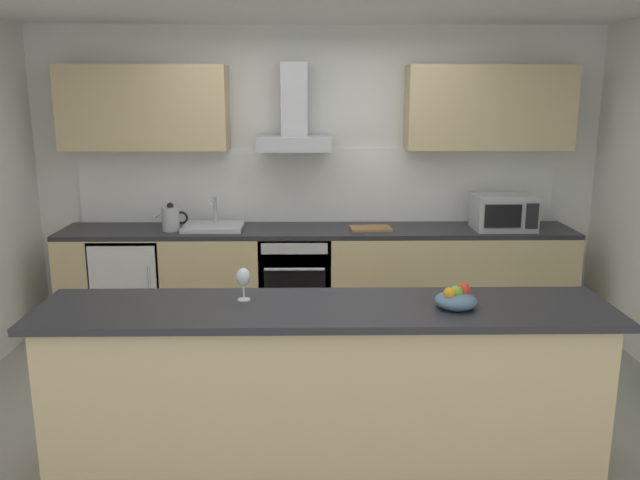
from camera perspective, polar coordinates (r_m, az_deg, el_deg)
ground at (r=4.46m, az=0.00°, el=-14.36°), size 5.96×4.45×0.02m
wall_back at (r=5.79m, az=-0.27°, el=5.67°), size 5.96×0.12×2.60m
backsplash_tile at (r=5.73m, az=-0.26°, el=4.89°), size 4.22×0.02×0.66m
counter_back at (r=5.60m, az=-0.22°, el=-3.49°), size 4.37×0.60×0.90m
counter_island at (r=3.55m, az=0.45°, el=-13.03°), size 3.02×0.64×0.95m
upper_cabinets at (r=5.52m, az=-0.25°, el=11.66°), size 4.31×0.32×0.70m
oven at (r=5.57m, az=-2.19°, el=-3.48°), size 0.60×0.62×0.80m
refrigerator at (r=5.78m, az=-16.28°, el=-3.74°), size 0.58×0.60×0.85m
microwave at (r=5.64m, az=16.00°, el=2.41°), size 0.50×0.38×0.30m
sink at (r=5.53m, az=-9.42°, el=1.23°), size 0.50×0.40×0.26m
kettle at (r=5.53m, az=-13.10°, el=1.89°), size 0.29×0.15×0.24m
range_hood at (r=5.48m, az=-2.28°, el=10.36°), size 0.62×0.45×0.72m
wine_glass at (r=3.45m, az=-6.82°, el=-3.38°), size 0.08×0.08×0.18m
fruit_bowl at (r=3.41m, az=12.00°, el=-5.16°), size 0.22×0.22×0.13m
chopping_board at (r=5.46m, az=4.51°, el=1.04°), size 0.35×0.24×0.02m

